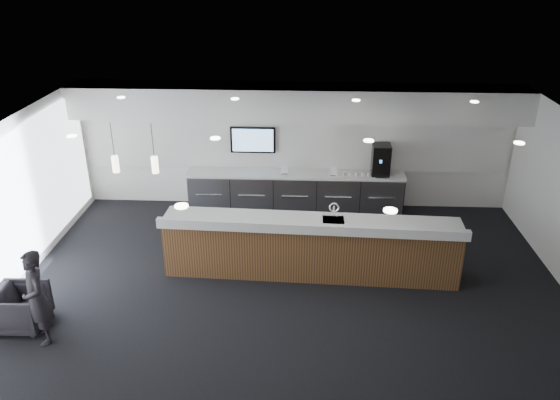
{
  "coord_description": "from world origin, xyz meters",
  "views": [
    {
      "loc": [
        0.22,
        -8.13,
        5.66
      ],
      "look_at": [
        -0.24,
        1.3,
        1.32
      ],
      "focal_mm": 35.0,
      "sensor_mm": 36.0,
      "label": 1
    }
  ],
  "objects_px": {
    "service_counter": "(310,247)",
    "coffee_machine": "(381,160)",
    "lounge_guest": "(37,298)",
    "armchair": "(21,308)"
  },
  "relations": [
    {
      "from": "lounge_guest",
      "to": "service_counter",
      "type": "bearing_deg",
      "value": 78.19
    },
    {
      "from": "service_counter",
      "to": "armchair",
      "type": "height_order",
      "value": "service_counter"
    },
    {
      "from": "armchair",
      "to": "lounge_guest",
      "type": "relative_size",
      "value": 0.49
    },
    {
      "from": "coffee_machine",
      "to": "armchair",
      "type": "xyz_separation_m",
      "value": [
        -6.32,
        -4.68,
        -0.95
      ]
    },
    {
      "from": "service_counter",
      "to": "coffee_machine",
      "type": "xyz_separation_m",
      "value": [
        1.6,
        2.82,
        0.73
      ]
    },
    {
      "from": "coffee_machine",
      "to": "armchair",
      "type": "distance_m",
      "value": 7.92
    },
    {
      "from": "armchair",
      "to": "lounge_guest",
      "type": "distance_m",
      "value": 0.73
    },
    {
      "from": "service_counter",
      "to": "lounge_guest",
      "type": "xyz_separation_m",
      "value": [
        -4.22,
        -2.18,
        0.22
      ]
    },
    {
      "from": "coffee_machine",
      "to": "lounge_guest",
      "type": "relative_size",
      "value": 0.45
    },
    {
      "from": "service_counter",
      "to": "coffee_machine",
      "type": "height_order",
      "value": "coffee_machine"
    }
  ]
}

